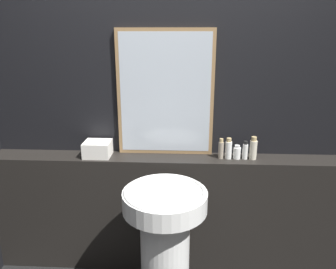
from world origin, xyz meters
TOP-DOWN VIEW (x-y plane):
  - wall_back at (0.00, 1.35)m, footprint 8.00×0.06m
  - vanity_counter at (0.00, 1.20)m, footprint 2.66×0.22m
  - pedestal_sink at (-0.01, 0.72)m, footprint 0.51×0.51m
  - mirror at (-0.04, 1.30)m, footprint 0.70×0.03m
  - towel_stack at (-0.53, 1.20)m, footprint 0.19×0.17m
  - shampoo_bottle at (0.37, 1.20)m, footprint 0.04×0.04m
  - conditioner_bottle at (0.43, 1.20)m, footprint 0.05×0.05m
  - lotion_bottle at (0.49, 1.20)m, footprint 0.05×0.05m
  - body_wash_bottle at (0.55, 1.20)m, footprint 0.04×0.04m
  - hand_soap_bottle at (0.60, 1.20)m, footprint 0.05×0.05m

SIDE VIEW (x-z plane):
  - vanity_counter at x=0.00m, z-range 0.00..0.92m
  - pedestal_sink at x=-0.01m, z-range 0.09..0.98m
  - lotion_bottle at x=0.49m, z-range 0.91..1.01m
  - towel_stack at x=-0.53m, z-range 0.92..1.03m
  - body_wash_bottle at x=0.55m, z-range 0.91..1.04m
  - shampoo_bottle at x=0.37m, z-range 0.91..1.06m
  - conditioner_bottle at x=0.43m, z-range 0.91..1.07m
  - hand_soap_bottle at x=0.60m, z-range 0.91..1.08m
  - wall_back at x=0.00m, z-range 0.00..2.50m
  - mirror at x=-0.04m, z-range 0.92..1.82m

